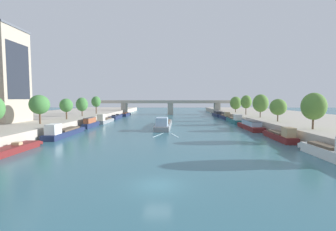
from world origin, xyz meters
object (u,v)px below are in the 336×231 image
moored_boat_left_near (116,117)px  bridge_far (170,105)px  tree_left_distant (66,105)px  tree_right_distant (246,102)px  moored_boat_right_upstream (250,125)px  tree_right_second (314,106)px  moored_boat_right_second (280,136)px  moored_boat_right_far (225,117)px  tree_left_end_of_row (96,102)px  tree_right_past_mid (261,103)px  moored_boat_left_far (105,120)px  tree_right_nearest (236,103)px  moored_boat_right_end (329,151)px  moored_boat_left_downstream (126,114)px  barge_midriver (164,124)px  moored_boat_right_lone (235,120)px  moored_boat_left_end (3,152)px  tree_right_third (278,107)px  moored_boat_left_gap_after (64,132)px  tree_left_second (82,104)px  tree_left_past_mid (39,105)px  moored_boat_right_downstream (217,114)px  moored_boat_left_lone (91,123)px

moored_boat_left_near → bridge_far: 33.78m
tree_left_distant → tree_right_distant: 59.56m
moored_boat_right_upstream → tree_right_second: tree_right_second is taller
moored_boat_right_second → moored_boat_right_far: size_ratio=1.04×
tree_left_end_of_row → tree_right_past_mid: 58.75m
moored_boat_left_far → tree_right_nearest: size_ratio=1.93×
tree_right_past_mid → moored_boat_right_end: bearing=-98.6°
moored_boat_right_upstream → moored_boat_left_near: bearing=142.8°
moored_boat_left_downstream → moored_boat_right_end: (43.30, -79.98, 0.43)m
barge_midriver → tree_left_distant: tree_left_distant is taller
tree_right_second → moored_boat_left_downstream: bearing=126.0°
moored_boat_right_lone → tree_right_second: (5.39, -34.46, 5.59)m
moored_boat_left_end → moored_boat_right_second: size_ratio=1.24×
tree_right_nearest → tree_right_third: bearing=-90.5°
tree_right_distant → tree_left_distant: bearing=-160.1°
moored_boat_left_gap_after → tree_right_third: tree_right_third is taller
tree_left_distant → tree_right_nearest: bearing=32.5°
tree_left_distant → bridge_far: tree_left_distant is taller
moored_boat_right_upstream → tree_right_past_mid: 13.69m
bridge_far → tree_left_second: bearing=-123.7°
moored_boat_right_second → tree_left_distant: 54.13m
barge_midriver → moored_boat_right_end: (23.17, -33.63, 0.05)m
moored_boat_left_gap_after → bridge_far: 74.32m
moored_boat_right_lone → tree_left_past_mid: 57.50m
tree_left_past_mid → tree_left_distant: tree_left_past_mid is taller
moored_boat_right_end → tree_right_past_mid: tree_right_past_mid is taller
barge_midriver → tree_right_past_mid: (29.36, 7.39, 5.67)m
tree_left_distant → tree_right_second: tree_right_second is taller
tree_right_nearest → bridge_far: tree_right_nearest is taller
tree_left_second → tree_left_end_of_row: bearing=86.9°
moored_boat_left_far → moored_boat_right_downstream: size_ratio=0.90×
tree_right_second → tree_right_third: (0.27, 15.15, -0.63)m
moored_boat_right_downstream → tree_left_end_of_row: 53.83m
tree_left_end_of_row → tree_right_distant: tree_right_distant is taller
barge_midriver → tree_right_past_mid: tree_right_past_mid is taller
moored_boat_left_lone → moored_boat_right_upstream: bearing=-4.2°
tree_left_second → moored_boat_left_gap_after: bearing=-75.9°
barge_midriver → moored_boat_right_upstream: (22.89, -3.30, 0.05)m
moored_boat_right_second → tree_right_distant: bearing=81.9°
moored_boat_right_end → tree_right_distant: tree_right_distant is taller
moored_boat_left_gap_after → tree_right_second: size_ratio=2.33×
moored_boat_left_lone → moored_boat_right_end: 55.06m
moored_boat_left_near → tree_left_past_mid: tree_left_past_mid is taller
tree_left_distant → tree_right_third: size_ratio=1.02×
moored_boat_right_end → moored_boat_right_downstream: moored_boat_right_end is taller
moored_boat_left_lone → tree_right_second: (49.15, -20.59, 5.37)m
tree_right_third → moored_boat_right_downstream: bearing=96.9°
tree_left_past_mid → tree_left_end_of_row: 36.72m
tree_right_past_mid → moored_boat_left_gap_after: bearing=-155.2°
moored_boat_right_far → tree_right_distant: bearing=-58.0°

